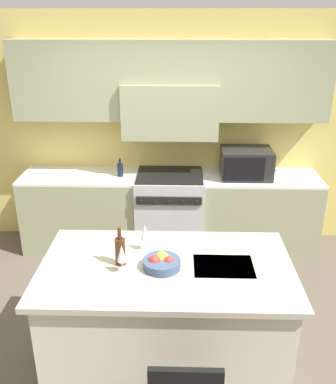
# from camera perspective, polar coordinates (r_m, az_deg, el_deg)

# --- Properties ---
(ground_plane) EXTENTS (10.00, 10.00, 0.00)m
(ground_plane) POSITION_cam_1_polar(r_m,az_deg,el_deg) (3.99, -0.38, -18.85)
(ground_plane) COLOR brown
(back_cabinetry) EXTENTS (10.00, 0.46, 2.70)m
(back_cabinetry) POSITION_cam_1_polar(r_m,az_deg,el_deg) (4.98, 0.32, 10.49)
(back_cabinetry) COLOR #DBC166
(back_cabinetry) RESTS_ON ground_plane
(back_counter) EXTENTS (3.45, 0.62, 0.92)m
(back_counter) POSITION_cam_1_polar(r_m,az_deg,el_deg) (5.11, 0.23, -2.64)
(back_counter) COLOR gray
(back_counter) RESTS_ON ground_plane
(range_stove) EXTENTS (0.78, 0.70, 0.94)m
(range_stove) POSITION_cam_1_polar(r_m,az_deg,el_deg) (5.09, 0.23, -2.62)
(range_stove) COLOR #B7B7BC
(range_stove) RESTS_ON ground_plane
(microwave) EXTENTS (0.57, 0.44, 0.33)m
(microwave) POSITION_cam_1_polar(r_m,az_deg,el_deg) (4.93, 10.37, 3.81)
(microwave) COLOR black
(microwave) RESTS_ON back_counter
(kitchen_island) EXTENTS (1.87, 1.07, 0.93)m
(kitchen_island) POSITION_cam_1_polar(r_m,az_deg,el_deg) (3.47, -0.20, -16.18)
(kitchen_island) COLOR beige
(kitchen_island) RESTS_ON ground_plane
(wine_bottle) EXTENTS (0.08, 0.08, 0.30)m
(wine_bottle) POSITION_cam_1_polar(r_m,az_deg,el_deg) (3.17, -6.39, -7.77)
(wine_bottle) COLOR #422314
(wine_bottle) RESTS_ON kitchen_island
(wine_glass_near) EXTENTS (0.07, 0.07, 0.22)m
(wine_glass_near) POSITION_cam_1_polar(r_m,az_deg,el_deg) (3.06, -6.19, -8.23)
(wine_glass_near) COLOR white
(wine_glass_near) RESTS_ON kitchen_island
(wine_glass_far) EXTENTS (0.07, 0.07, 0.22)m
(wine_glass_far) POSITION_cam_1_polar(r_m,az_deg,el_deg) (3.32, -3.09, -5.47)
(wine_glass_far) COLOR white
(wine_glass_far) RESTS_ON kitchen_island
(fruit_bowl) EXTENTS (0.28, 0.28, 0.11)m
(fruit_bowl) POSITION_cam_1_polar(r_m,az_deg,el_deg) (3.16, -0.89, -9.37)
(fruit_bowl) COLOR #384C6B
(fruit_bowl) RESTS_ON kitchen_island
(oil_bottle_on_counter) EXTENTS (0.07, 0.07, 0.21)m
(oil_bottle_on_counter) POSITION_cam_1_polar(r_m,az_deg,el_deg) (4.92, -6.39, 3.00)
(oil_bottle_on_counter) COLOR black
(oil_bottle_on_counter) RESTS_ON back_counter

